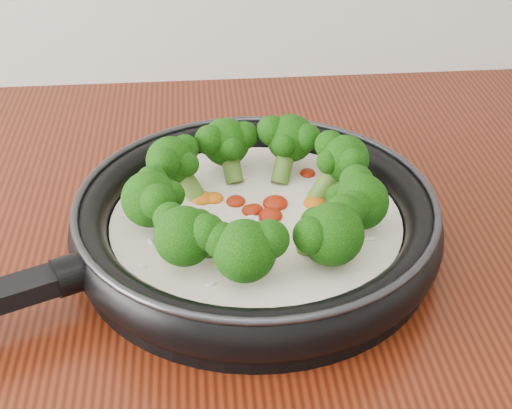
{
  "coord_description": "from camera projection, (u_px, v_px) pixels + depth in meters",
  "views": [
    {
      "loc": [
        0.03,
        0.53,
        1.32
      ],
      "look_at": [
        0.08,
        1.1,
        0.95
      ],
      "focal_mm": 52.8,
      "sensor_mm": 36.0,
      "label": 1
    }
  ],
  "objects": [
    {
      "name": "skillet",
      "position": [
        253.0,
        219.0,
        0.69
      ],
      "size": [
        0.56,
        0.45,
        0.09
      ],
      "color": "black",
      "rests_on": "counter"
    }
  ]
}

